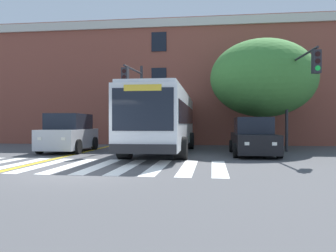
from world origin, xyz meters
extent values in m
plane|color=#4C4C4F|center=(0.00, 0.00, 0.00)|extent=(120.00, 120.00, 0.00)
cube|color=white|center=(-2.98, 1.74, 0.00)|extent=(0.57, 4.34, 0.01)
cube|color=white|center=(-1.89, 1.72, 0.00)|extent=(0.57, 4.34, 0.01)
cube|color=white|center=(-0.80, 1.71, 0.00)|extent=(0.57, 4.34, 0.01)
cube|color=white|center=(0.30, 1.70, 0.00)|extent=(0.57, 4.34, 0.01)
cube|color=white|center=(1.39, 1.68, 0.00)|extent=(0.57, 4.34, 0.01)
cube|color=white|center=(2.48, 1.67, 0.00)|extent=(0.57, 4.34, 0.01)
cube|color=white|center=(3.57, 1.65, 0.00)|extent=(0.57, 4.34, 0.01)
cube|color=white|center=(4.66, 1.64, 0.00)|extent=(0.57, 4.34, 0.01)
cube|color=gold|center=(-2.55, 15.70, 0.00)|extent=(0.12, 36.00, 0.01)
cube|color=gold|center=(-2.39, 15.70, 0.00)|extent=(0.12, 36.00, 0.01)
cube|color=white|center=(1.88, 7.63, 1.78)|extent=(2.63, 11.30, 2.67)
cube|color=black|center=(3.19, 7.63, 2.04)|extent=(0.06, 10.38, 0.96)
cube|color=black|center=(0.58, 7.64, 2.04)|extent=(0.06, 10.38, 0.96)
cube|color=black|center=(1.86, 1.98, 2.10)|extent=(2.33, 0.03, 1.60)
cube|color=yellow|center=(1.86, 1.98, 2.90)|extent=(1.42, 0.04, 0.24)
cube|color=#232326|center=(1.86, 1.95, 0.62)|extent=(2.54, 0.11, 0.36)
cube|color=silver|center=(1.88, 7.63, 3.19)|extent=(2.47, 10.84, 0.16)
cylinder|color=black|center=(3.11, 4.13, 0.50)|extent=(0.56, 1.00, 1.00)
cylinder|color=black|center=(0.63, 4.14, 0.50)|extent=(0.56, 1.00, 1.00)
cylinder|color=black|center=(3.13, 10.17, 0.50)|extent=(0.56, 1.00, 1.00)
cylinder|color=black|center=(0.65, 10.18, 0.50)|extent=(0.56, 1.00, 1.00)
cube|color=#B7BABF|center=(-3.38, 7.41, 0.73)|extent=(2.20, 4.74, 1.03)
cube|color=black|center=(-3.38, 7.46, 1.67)|extent=(1.92, 2.97, 0.85)
cube|color=white|center=(-2.67, 5.10, 0.83)|extent=(0.20, 0.05, 0.14)
cube|color=white|center=(-3.85, 5.04, 0.83)|extent=(0.20, 0.05, 0.14)
cylinder|color=black|center=(-2.30, 6.03, 0.38)|extent=(0.26, 0.77, 0.76)
cylinder|color=black|center=(-4.31, 5.92, 0.38)|extent=(0.26, 0.77, 0.76)
cylinder|color=black|center=(-2.45, 8.90, 0.38)|extent=(0.26, 0.77, 0.76)
cylinder|color=black|center=(-4.46, 8.80, 0.38)|extent=(0.26, 0.77, 0.76)
cube|color=black|center=(6.51, 6.69, 0.62)|extent=(1.93, 4.81, 0.88)
cube|color=black|center=(6.51, 6.84, 1.46)|extent=(1.72, 2.31, 0.81)
cube|color=white|center=(7.06, 4.27, 0.71)|extent=(0.20, 0.04, 0.14)
cube|color=white|center=(5.92, 4.28, 0.71)|extent=(0.20, 0.04, 0.14)
cylinder|color=black|center=(7.47, 5.20, 0.33)|extent=(0.23, 0.66, 0.66)
cylinder|color=black|center=(5.53, 5.22, 0.33)|extent=(0.23, 0.66, 0.66)
cylinder|color=black|center=(7.49, 8.17, 0.33)|extent=(0.23, 0.66, 0.66)
cylinder|color=black|center=(5.55, 8.19, 0.33)|extent=(0.23, 0.66, 0.66)
cylinder|color=#28282D|center=(8.64, 8.97, 2.59)|extent=(0.16, 0.16, 5.19)
cylinder|color=#28282D|center=(8.76, 6.79, 4.82)|extent=(0.37, 4.37, 0.11)
cube|color=#28282D|center=(8.88, 4.76, 4.22)|extent=(0.36, 0.30, 1.00)
cylinder|color=black|center=(8.89, 4.61, 4.52)|extent=(0.22, 0.04, 0.22)
cylinder|color=black|center=(8.89, 4.61, 4.22)|extent=(0.22, 0.04, 0.22)
cylinder|color=green|center=(8.89, 4.61, 3.92)|extent=(0.22, 0.04, 0.22)
cylinder|color=#28282D|center=(0.31, 9.39, 2.51)|extent=(0.16, 0.16, 5.02)
cylinder|color=#28282D|center=(0.15, 7.91, 4.55)|extent=(0.42, 2.96, 0.11)
cube|color=#28282D|center=(0.01, 6.59, 3.95)|extent=(0.37, 0.31, 1.00)
cylinder|color=black|center=(0.00, 6.44, 4.25)|extent=(0.22, 0.05, 0.22)
cylinder|color=black|center=(0.00, 6.44, 3.95)|extent=(0.22, 0.05, 0.22)
cylinder|color=green|center=(0.00, 6.44, 3.65)|extent=(0.22, 0.05, 0.22)
cylinder|color=brown|center=(7.58, 10.22, 1.15)|extent=(0.56, 0.56, 2.30)
ellipsoid|color=#428438|center=(7.58, 10.22, 4.26)|extent=(8.98, 9.06, 4.61)
cube|color=brown|center=(0.73, 17.52, 4.64)|extent=(42.06, 7.65, 9.27)
cube|color=beige|center=(0.73, 13.61, 8.87)|extent=(42.06, 0.16, 0.60)
cube|color=black|center=(0.73, 13.66, 2.32)|extent=(1.10, 0.06, 1.40)
cube|color=black|center=(0.73, 13.66, 4.92)|extent=(1.10, 0.06, 1.40)
cube|color=black|center=(0.73, 13.66, 7.51)|extent=(1.10, 0.06, 1.40)
camera|label=1|loc=(4.26, -9.94, 1.58)|focal=35.00mm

